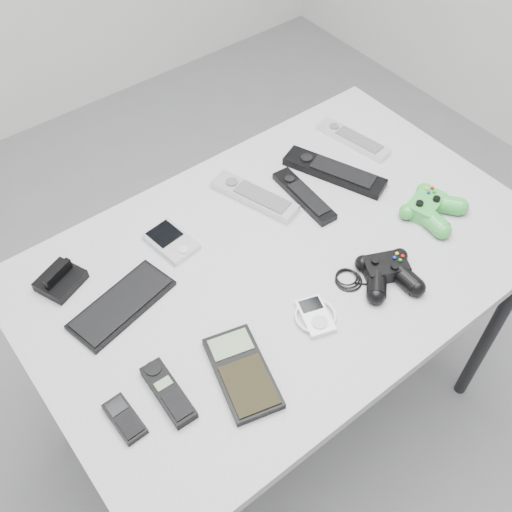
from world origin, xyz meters
TOP-DOWN VIEW (x-y plane):
  - floor at (0.00, 0.00)m, footprint 3.50×3.50m
  - desk at (0.10, -0.05)m, footprint 1.13×0.73m
  - pda_keyboard at (-0.25, 0.05)m, footprint 0.24×0.14m
  - dock_bracket at (-0.32, 0.18)m, footprint 0.11×0.10m
  - pda at (-0.08, 0.13)m, footprint 0.09×0.12m
  - remote_silver_a at (0.16, 0.13)m, footprint 0.12×0.23m
  - remote_black_a at (0.25, 0.06)m, footprint 0.06×0.20m
  - remote_black_b at (0.36, 0.08)m, footprint 0.15×0.26m
  - remote_silver_b at (0.49, 0.14)m, footprint 0.08×0.21m
  - mobile_phone at (-0.37, -0.17)m, footprint 0.04×0.09m
  - cordless_handset at (-0.28, -0.17)m, footprint 0.05×0.14m
  - calculator at (-0.15, -0.22)m, footprint 0.14×0.21m
  - mp3_player at (0.04, -0.21)m, footprint 0.11×0.11m
  - controller_black at (0.23, -0.23)m, footprint 0.25×0.21m
  - controller_green at (0.45, -0.16)m, footprint 0.17×0.17m

SIDE VIEW (x-z plane):
  - floor at x=0.00m, z-range 0.00..0.00m
  - desk at x=0.10m, z-range 0.31..1.07m
  - pda_keyboard at x=-0.25m, z-range 0.76..0.77m
  - mobile_phone at x=-0.37m, z-range 0.76..0.77m
  - mp3_player at x=0.04m, z-range 0.76..0.77m
  - pda at x=-0.08m, z-range 0.76..0.78m
  - calculator at x=-0.15m, z-range 0.76..0.78m
  - remote_black_a at x=0.25m, z-range 0.76..0.78m
  - remote_silver_b at x=0.49m, z-range 0.76..0.78m
  - cordless_handset at x=-0.28m, z-range 0.76..0.78m
  - remote_silver_a at x=0.16m, z-range 0.76..0.78m
  - remote_black_b at x=0.36m, z-range 0.76..0.78m
  - controller_black at x=0.23m, z-range 0.76..0.80m
  - controller_green at x=0.45m, z-range 0.76..0.80m
  - dock_bracket at x=-0.32m, z-range 0.76..0.81m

